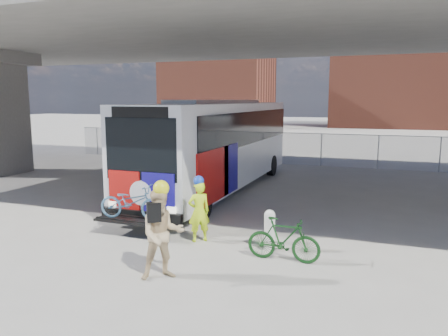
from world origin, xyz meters
The scene contains 9 objects.
ground centered at (0.00, 0.00, 0.00)m, with size 160.00×160.00×0.00m, color #9E9991.
bus centered at (-2.00, 3.88, 2.11)m, with size 2.67×12.97×3.69m.
overpass centered at (0.00, 4.00, 6.54)m, with size 40.00×16.00×7.95m.
chainlink_fence centered at (0.00, 12.00, 1.42)m, with size 30.00×0.06×30.00m.
brick_buildings centered at (1.23, 48.23, 5.42)m, with size 54.00×22.00×12.00m.
bollard centered at (1.80, -2.46, 0.55)m, with size 0.27×0.27×1.03m.
cyclist_hivis centered at (-0.11, -2.44, 0.85)m, with size 0.69×0.67×1.76m.
cyclist_tan centered at (0.15, -4.92, 0.98)m, with size 1.17×1.13×2.08m.
bike_parked centered at (2.29, -3.07, 0.51)m, with size 0.48×1.70×1.02m, color #133B15.
Camera 1 is at (4.39, -12.60, 3.70)m, focal length 35.00 mm.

